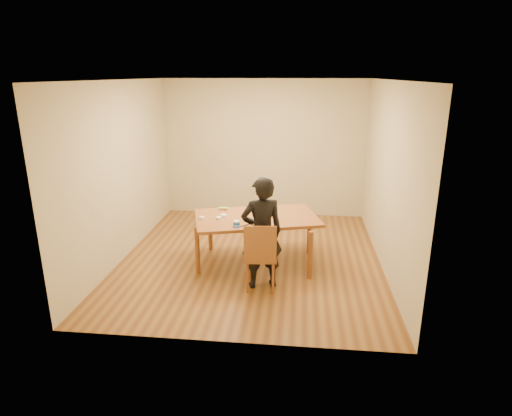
# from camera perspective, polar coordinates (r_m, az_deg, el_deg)

# --- Properties ---
(room_shell) EXTENTS (4.00, 4.50, 2.70)m
(room_shell) POSITION_cam_1_polar(r_m,az_deg,el_deg) (6.72, -0.34, 5.17)
(room_shell) COLOR brown
(room_shell) RESTS_ON ground
(dining_table) EXTENTS (2.01, 1.51, 0.04)m
(dining_table) POSITION_cam_1_polar(r_m,az_deg,el_deg) (6.37, 0.05, -1.32)
(dining_table) COLOR brown
(dining_table) RESTS_ON floor
(dining_chair) EXTENTS (0.43, 0.43, 0.04)m
(dining_chair) POSITION_cam_1_polar(r_m,az_deg,el_deg) (5.74, 0.73, -6.51)
(dining_chair) COLOR brown
(dining_chair) RESTS_ON floor
(cake_plate) EXTENTS (0.31, 0.31, 0.02)m
(cake_plate) POSITION_cam_1_polar(r_m,az_deg,el_deg) (6.42, 0.87, -0.84)
(cake_plate) COLOR #B4160C
(cake_plate) RESTS_ON dining_table
(cake) EXTENTS (0.22, 0.22, 0.07)m
(cake) POSITION_cam_1_polar(r_m,az_deg,el_deg) (6.41, 0.88, -0.44)
(cake) COLOR white
(cake) RESTS_ON cake_plate
(frosting_dome) EXTENTS (0.21, 0.21, 0.03)m
(frosting_dome) POSITION_cam_1_polar(r_m,az_deg,el_deg) (6.40, 0.88, -0.04)
(frosting_dome) COLOR white
(frosting_dome) RESTS_ON cake
(frosting_tub) EXTENTS (0.08, 0.08, 0.08)m
(frosting_tub) POSITION_cam_1_polar(r_m,az_deg,el_deg) (5.97, -2.61, -2.05)
(frosting_tub) COLOR white
(frosting_tub) RESTS_ON dining_table
(frosting_lid) EXTENTS (0.10, 0.10, 0.01)m
(frosting_lid) POSITION_cam_1_polar(r_m,az_deg,el_deg) (5.94, -2.63, -2.50)
(frosting_lid) COLOR #193CA4
(frosting_lid) RESTS_ON dining_table
(frosting_dollop) EXTENTS (0.04, 0.04, 0.02)m
(frosting_dollop) POSITION_cam_1_polar(r_m,az_deg,el_deg) (5.93, -2.63, -2.38)
(frosting_dollop) COLOR white
(frosting_dollop) RESTS_ON frosting_lid
(ramekin_green) EXTENTS (0.08, 0.08, 0.04)m
(ramekin_green) POSITION_cam_1_polar(r_m,az_deg,el_deg) (6.25, -4.98, -1.36)
(ramekin_green) COLOR white
(ramekin_green) RESTS_ON dining_table
(ramekin_yellow) EXTENTS (0.09, 0.09, 0.04)m
(ramekin_yellow) POSITION_cam_1_polar(r_m,az_deg,el_deg) (6.34, -4.31, -1.04)
(ramekin_yellow) COLOR white
(ramekin_yellow) RESTS_ON dining_table
(ramekin_multi) EXTENTS (0.08, 0.08, 0.04)m
(ramekin_multi) POSITION_cam_1_polar(r_m,az_deg,el_deg) (6.29, -7.21, -1.32)
(ramekin_multi) COLOR white
(ramekin_multi) RESTS_ON dining_table
(candy_box_pink) EXTENTS (0.13, 0.08, 0.02)m
(candy_box_pink) POSITION_cam_1_polar(r_m,az_deg,el_deg) (6.68, -4.36, -0.18)
(candy_box_pink) COLOR #D0309F
(candy_box_pink) RESTS_ON dining_table
(candy_box_green) EXTENTS (0.14, 0.08, 0.02)m
(candy_box_green) POSITION_cam_1_polar(r_m,az_deg,el_deg) (6.68, -4.40, -0.01)
(candy_box_green) COLOR green
(candy_box_green) RESTS_ON candy_box_pink
(spatula) EXTENTS (0.13, 0.13, 0.01)m
(spatula) POSITION_cam_1_polar(r_m,az_deg,el_deg) (5.99, -1.43, -2.30)
(spatula) COLOR black
(spatula) RESTS_ON dining_table
(person) EXTENTS (0.65, 0.53, 1.54)m
(person) POSITION_cam_1_polar(r_m,az_deg,el_deg) (5.66, 0.78, -3.38)
(person) COLOR black
(person) RESTS_ON floor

